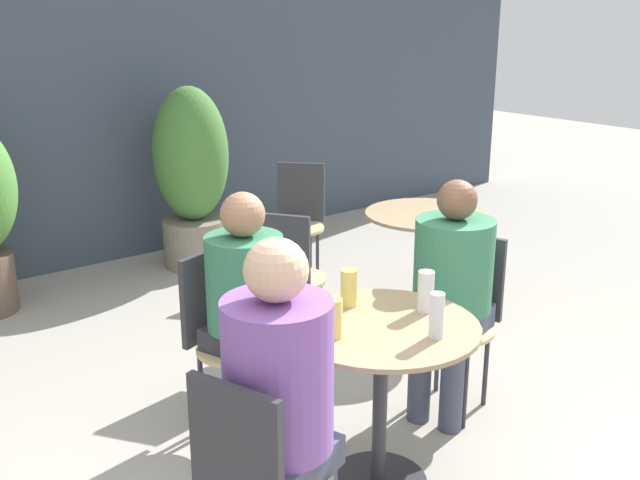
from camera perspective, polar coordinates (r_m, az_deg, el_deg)
storefront_wall at (r=5.76m, az=-21.02°, el=11.98°), size 10.00×0.06×3.00m
cafe_table_near at (r=3.05m, az=4.67°, el=-9.29°), size 0.78×0.78×0.73m
cafe_table_far at (r=4.66m, az=8.01°, el=-0.04°), size 0.75×0.75×0.73m
bistro_chair_0 at (r=3.75m, az=10.74°, el=-4.96°), size 0.44×0.43×0.87m
bistro_chair_1 at (r=3.50m, az=-7.33°, el=-6.49°), size 0.43×0.44×0.87m
bistro_chair_2 at (r=2.48m, az=-4.99°, el=-17.25°), size 0.44×0.43×0.87m
bistro_chair_3 at (r=4.19m, az=-2.62°, el=-2.29°), size 0.46×0.45×0.87m
bistro_chair_4 at (r=5.35m, az=-1.66°, el=2.08°), size 0.46×0.46×0.87m
seated_person_0 at (r=3.56m, az=9.97°, el=-3.17°), size 0.44×0.41×1.18m
seated_person_1 at (r=3.34m, az=-5.52°, el=-4.38°), size 0.39×0.41×1.17m
seated_person_2 at (r=2.46m, az=-3.00°, el=-11.49°), size 0.42×0.40×1.26m
beer_glass_0 at (r=2.83m, az=1.03°, el=-5.98°), size 0.07×0.07×0.15m
beer_glass_1 at (r=2.86m, az=8.88°, el=-5.71°), size 0.06×0.06×0.18m
beer_glass_2 at (r=3.09m, az=8.06°, el=-3.90°), size 0.07×0.07×0.17m
beer_glass_3 at (r=3.12m, az=2.22°, el=-3.66°), size 0.07×0.07×0.16m
potted_plant_1 at (r=5.74m, az=-9.75°, el=5.04°), size 0.57×0.57×1.38m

